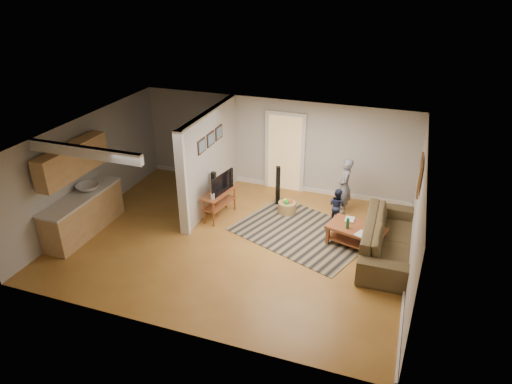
% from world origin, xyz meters
% --- Properties ---
extents(ground, '(7.50, 7.50, 0.00)m').
position_xyz_m(ground, '(0.00, 0.00, 0.00)').
color(ground, brown).
rests_on(ground, ground).
extents(room_shell, '(7.54, 6.02, 2.52)m').
position_xyz_m(room_shell, '(-1.07, 0.43, 1.46)').
color(room_shell, beige).
rests_on(room_shell, ground).
extents(area_rug, '(3.52, 3.07, 0.01)m').
position_xyz_m(area_rug, '(1.35, 0.83, 0.01)').
color(area_rug, black).
rests_on(area_rug, ground).
extents(sofa, '(1.09, 2.71, 0.79)m').
position_xyz_m(sofa, '(3.30, 0.56, 0.00)').
color(sofa, '#464123').
rests_on(sofa, ground).
extents(coffee_table, '(1.36, 1.01, 0.72)m').
position_xyz_m(coffee_table, '(2.61, 0.67, 0.37)').
color(coffee_table, brown).
rests_on(coffee_table, ground).
extents(tv_console, '(0.60, 1.14, 0.93)m').
position_xyz_m(tv_console, '(-0.74, 0.88, 0.62)').
color(tv_console, brown).
rests_on(tv_console, ground).
extents(speaker_left, '(0.11, 0.11, 1.06)m').
position_xyz_m(speaker_left, '(-1.00, 1.13, 0.53)').
color(speaker_left, black).
rests_on(speaker_left, ground).
extents(speaker_right, '(0.14, 0.14, 1.06)m').
position_xyz_m(speaker_right, '(0.40, 1.99, 0.53)').
color(speaker_right, black).
rests_on(speaker_right, ground).
extents(toy_basket, '(0.45, 0.45, 0.40)m').
position_xyz_m(toy_basket, '(0.76, 1.62, 0.16)').
color(toy_basket, olive).
rests_on(toy_basket, ground).
extents(child, '(0.41, 0.56, 1.42)m').
position_xyz_m(child, '(2.07, 2.14, 0.00)').
color(child, slate).
rests_on(child, ground).
extents(toddler, '(0.53, 0.49, 0.88)m').
position_xyz_m(toddler, '(2.00, 1.58, 0.00)').
color(toddler, '#1F2642').
rests_on(toddler, ground).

